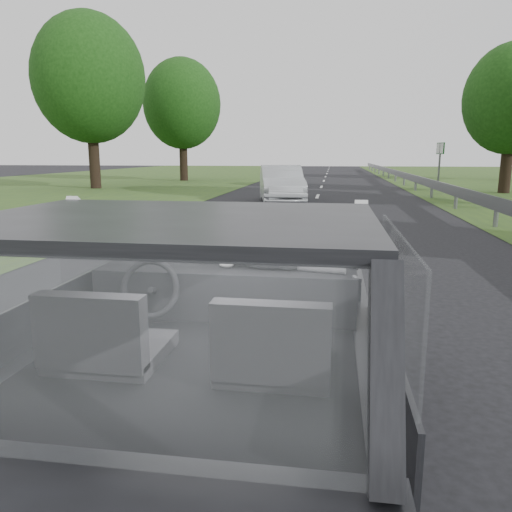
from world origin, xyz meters
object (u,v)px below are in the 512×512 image
(subject_car, at_px, (203,345))
(highway_sign, at_px, (439,167))
(cat, at_px, (265,255))
(other_car, at_px, (281,184))

(subject_car, height_order, highway_sign, highway_sign)
(cat, distance_m, highway_sign, 22.60)
(other_car, bearing_deg, subject_car, -96.09)
(cat, xyz_separation_m, other_car, (-1.42, 14.59, -0.43))
(subject_car, bearing_deg, other_car, 94.46)
(other_car, bearing_deg, highway_sign, 37.16)
(cat, relative_size, highway_sign, 0.27)
(cat, relative_size, other_car, 0.15)
(other_car, xyz_separation_m, highway_sign, (6.71, 7.38, 0.45))
(cat, bearing_deg, subject_car, -104.98)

